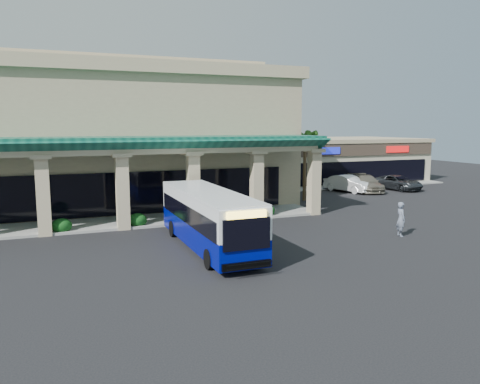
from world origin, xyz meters
name	(u,v)px	position (x,y,z in m)	size (l,w,h in m)	color
ground	(269,237)	(0.00, 0.00, 0.00)	(110.00, 110.00, 0.00)	black
main_building	(97,134)	(-8.00, 16.00, 5.67)	(30.80, 14.80, 11.35)	tan
arcade	(111,181)	(-8.00, 6.80, 2.85)	(30.00, 6.20, 5.70)	#0C4D3D
strip_mall	(321,159)	(18.00, 24.00, 2.45)	(22.50, 12.50, 4.90)	beige
palm_0	(305,162)	(8.50, 11.00, 3.30)	(2.40, 2.40, 6.60)	#245115
palm_1	(298,164)	(9.50, 14.00, 2.90)	(2.40, 2.40, 5.80)	#245115
broadleaf_tree	(256,166)	(7.50, 19.00, 2.41)	(2.60, 2.60, 4.81)	#0E3F10
transit_bus	(208,220)	(-3.96, -1.00, 1.51)	(2.52, 10.81, 3.02)	#020A8B
pedestrian	(401,219)	(7.25, -2.57, 1.01)	(0.73, 0.48, 2.01)	slate
car_white	(348,184)	(15.04, 14.04, 0.81)	(1.71, 4.92, 1.62)	white
car_red	(366,183)	(16.85, 13.72, 0.80)	(2.23, 5.48, 1.59)	slate
car_gray	(397,183)	(20.55, 13.55, 0.72)	(2.40, 5.21, 1.45)	#25292D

